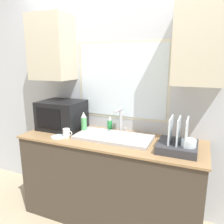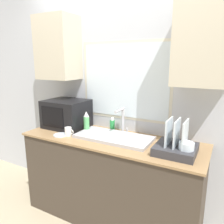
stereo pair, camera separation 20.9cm
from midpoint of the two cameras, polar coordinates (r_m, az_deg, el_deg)
name	(u,v)px [view 1 (the left image)]	position (r m, az deg, el deg)	size (l,w,h in m)	color
countertop	(111,178)	(2.40, -2.96, -17.01)	(1.84, 0.64, 0.90)	#42382D
wall_back	(122,86)	(2.36, -0.02, 6.72)	(6.00, 0.38, 2.60)	silver
sink_basin	(113,137)	(2.19, -2.40, -6.61)	(0.76, 0.36, 0.03)	#B2B2B7
faucet	(120,118)	(2.30, -0.41, -1.63)	(0.08, 0.19, 0.28)	#B7B7BC
microwave	(62,115)	(2.56, -15.24, -0.77)	(0.47, 0.40, 0.32)	black
dish_rack	(178,144)	(1.94, 14.04, -8.09)	(0.33, 0.33, 0.29)	#333338
spray_bottle	(84,123)	(2.38, -9.88, -2.77)	(0.06, 0.06, 0.23)	#59B266
soap_bottle	(110,125)	(2.40, -3.07, -3.52)	(0.05, 0.05, 0.15)	#268C3F
mug_near_sink	(67,133)	(2.28, -14.37, -5.39)	(0.10, 0.07, 0.09)	white
small_plate	(58,137)	(2.32, -16.41, -6.28)	(0.14, 0.14, 0.01)	silver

